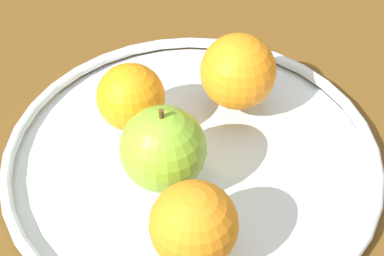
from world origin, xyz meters
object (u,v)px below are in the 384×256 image
at_px(apple, 163,149).
at_px(orange_front_left, 194,225).
at_px(orange_center, 238,72).
at_px(orange_back_left, 131,97).
at_px(fruit_bowl, 192,155).

bearing_deg(apple, orange_front_left, 40.32).
distance_m(apple, orange_center, 0.13).
bearing_deg(orange_center, orange_back_left, -51.40).
distance_m(orange_center, orange_front_left, 0.20).
xyz_separation_m(orange_back_left, orange_front_left, (0.12, 0.12, 0.00)).
height_order(fruit_bowl, orange_front_left, orange_front_left).
xyz_separation_m(fruit_bowl, orange_center, (-0.08, 0.02, 0.05)).
bearing_deg(orange_front_left, orange_center, -172.21).
height_order(fruit_bowl, orange_back_left, orange_back_left).
bearing_deg(fruit_bowl, orange_back_left, -101.02).
xyz_separation_m(apple, orange_center, (-0.13, 0.03, -0.00)).
bearing_deg(orange_back_left, fruit_bowl, 78.98).
relative_size(apple, orange_back_left, 1.27).
distance_m(fruit_bowl, apple, 0.07).
distance_m(fruit_bowl, orange_center, 0.10).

